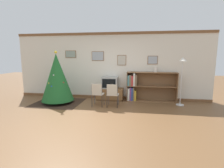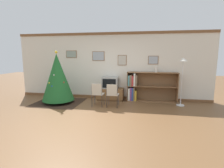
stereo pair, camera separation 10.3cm
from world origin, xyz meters
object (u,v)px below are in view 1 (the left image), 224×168
at_px(tv_console, 110,94).
at_px(television, 110,83).
at_px(bookshelf, 142,87).
at_px(standing_lamp, 182,69).
at_px(christmas_tree, 57,77).
at_px(folding_chair_left, 97,93).
at_px(vase, 156,69).
at_px(folding_chair_right, 113,94).

height_order(tv_console, television, television).
xyz_separation_m(bookshelf, standing_lamp, (1.36, -0.42, 0.76)).
bearing_deg(bookshelf, christmas_tree, -165.28).
bearing_deg(standing_lamp, christmas_tree, -174.88).
relative_size(folding_chair_left, vase, 3.99).
relative_size(tv_console, standing_lamp, 0.62).
xyz_separation_m(folding_chair_right, bookshelf, (1.02, 1.06, 0.08)).
xyz_separation_m(folding_chair_left, vase, (2.04, 1.08, 0.78)).
relative_size(television, folding_chair_left, 0.78).
height_order(television, standing_lamp, standing_lamp).
relative_size(folding_chair_left, standing_lamp, 0.48).
bearing_deg(bookshelf, television, -176.75).
relative_size(folding_chair_right, vase, 3.99).
height_order(television, vase, vase).
xyz_separation_m(folding_chair_left, folding_chair_right, (0.53, 0.00, 0.00)).
bearing_deg(christmas_tree, folding_chair_right, -6.07).
distance_m(tv_console, television, 0.47).
bearing_deg(bookshelf, standing_lamp, -17.31).
height_order(television, folding_chair_right, television).
xyz_separation_m(christmas_tree, tv_console, (1.87, 0.76, -0.73)).
relative_size(vase, standing_lamp, 0.12).
height_order(bookshelf, vase, vase).
xyz_separation_m(folding_chair_left, bookshelf, (1.55, 1.06, 0.08)).
distance_m(folding_chair_right, vase, 2.01).
xyz_separation_m(television, standing_lamp, (2.64, -0.35, 0.61)).
distance_m(television, standing_lamp, 2.74).
bearing_deg(christmas_tree, standing_lamp, 5.12).
distance_m(tv_console, bookshelf, 1.32).
distance_m(vase, standing_lamp, 0.98).
xyz_separation_m(christmas_tree, bookshelf, (3.15, 0.83, -0.42)).
bearing_deg(folding_chair_left, tv_console, 74.83).
bearing_deg(christmas_tree, tv_console, 22.07).
relative_size(tv_console, folding_chair_right, 1.30).
relative_size(folding_chair_right, bookshelf, 0.43).
relative_size(tv_console, bookshelf, 0.56).
bearing_deg(standing_lamp, folding_chair_left, -167.76).
height_order(christmas_tree, television, christmas_tree).
bearing_deg(vase, christmas_tree, -166.91).
xyz_separation_m(christmas_tree, television, (1.87, 0.76, -0.27)).
height_order(christmas_tree, vase, christmas_tree).
relative_size(television, vase, 3.12).
bearing_deg(bookshelf, folding_chair_left, -145.74).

